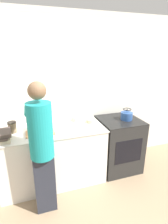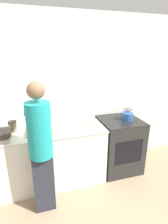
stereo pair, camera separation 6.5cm
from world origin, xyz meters
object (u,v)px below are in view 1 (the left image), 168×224
person (42,146)px  oven (118,144)px  canister_jar (12,127)px  knife (36,133)px  kettle (127,115)px  cutting_board (40,133)px  bowl_prep (90,121)px

person → oven: bearing=21.0°
person → canister_jar: bearing=121.8°
knife → canister_jar: 0.37m
kettle → canister_jar: size_ratio=1.20×
person → cutting_board: person is taller
cutting_board → oven: bearing=3.8°
oven → kettle: kettle is taller
canister_jar → oven: bearing=-2.2°
oven → knife: knife is taller
kettle → canister_jar: (-1.78, 0.09, -0.02)m
knife → canister_jar: size_ratio=1.36×
knife → kettle: (1.47, 0.08, 0.08)m
oven → cutting_board: bearing=-176.2°
oven → knife: size_ratio=4.19×
kettle → canister_jar: 1.79m
knife → kettle: bearing=19.4°
oven → bowl_prep: (-0.51, 0.08, 0.47)m
oven → kettle: size_ratio=4.74×
kettle → bowl_prep: 0.62m
oven → knife: bearing=-175.3°
person → canister_jar: (-0.35, 0.57, 0.05)m
person → knife: person is taller
person → cutting_board: bearing=88.0°
knife → kettle: 1.47m
oven → canister_jar: (-1.68, 0.06, 0.52)m
kettle → cutting_board: bearing=-177.7°
oven → person: bearing=-159.0°
person → canister_jar: size_ratio=10.53×
knife → kettle: kettle is taller
oven → cutting_board: oven is taller
canister_jar → cutting_board: bearing=-22.1°
knife → bowl_prep: 0.88m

